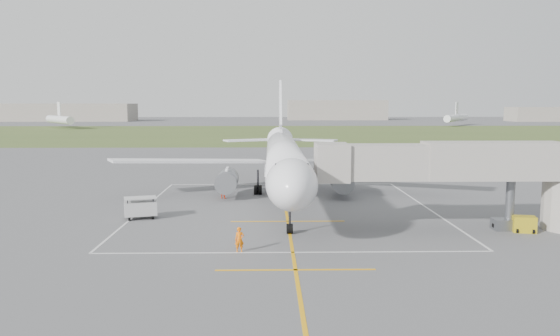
{
  "coord_description": "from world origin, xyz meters",
  "views": [
    {
      "loc": [
        -1.62,
        -56.85,
        10.31
      ],
      "look_at": [
        -0.56,
        -4.0,
        4.0
      ],
      "focal_mm": 35.0,
      "sensor_mm": 36.0,
      "label": 1
    }
  ],
  "objects_px": {
    "gpu_unit": "(524,224)",
    "baggage_cart": "(141,208)",
    "airliner": "(284,159)",
    "ramp_worker_wing": "(223,190)",
    "jet_bridge": "(484,172)",
    "ramp_worker_nose": "(239,240)"
  },
  "relations": [
    {
      "from": "gpu_unit",
      "to": "ramp_worker_wing",
      "type": "height_order",
      "value": "ramp_worker_wing"
    },
    {
      "from": "gpu_unit",
      "to": "baggage_cart",
      "type": "distance_m",
      "value": 32.51
    },
    {
      "from": "gpu_unit",
      "to": "airliner",
      "type": "bearing_deg",
      "value": 153.63
    },
    {
      "from": "jet_bridge",
      "to": "baggage_cart",
      "type": "distance_m",
      "value": 29.52
    },
    {
      "from": "jet_bridge",
      "to": "airliner",
      "type": "bearing_deg",
      "value": 137.81
    },
    {
      "from": "jet_bridge",
      "to": "ramp_worker_nose",
      "type": "relative_size",
      "value": 13.31
    },
    {
      "from": "ramp_worker_wing",
      "to": "ramp_worker_nose",
      "type": "bearing_deg",
      "value": 125.47
    },
    {
      "from": "airliner",
      "to": "baggage_cart",
      "type": "relative_size",
      "value": 14.89
    },
    {
      "from": "airliner",
      "to": "ramp_worker_wing",
      "type": "relative_size",
      "value": 25.51
    },
    {
      "from": "gpu_unit",
      "to": "baggage_cart",
      "type": "xyz_separation_m",
      "value": [
        -31.99,
        5.77,
        0.35
      ]
    },
    {
      "from": "jet_bridge",
      "to": "baggage_cart",
      "type": "bearing_deg",
      "value": 170.38
    },
    {
      "from": "jet_bridge",
      "to": "gpu_unit",
      "type": "distance_m",
      "value": 5.23
    },
    {
      "from": "airliner",
      "to": "ramp_worker_nose",
      "type": "distance_m",
      "value": 21.19
    },
    {
      "from": "airliner",
      "to": "ramp_worker_wing",
      "type": "height_order",
      "value": "airliner"
    },
    {
      "from": "baggage_cart",
      "to": "ramp_worker_wing",
      "type": "xyz_separation_m",
      "value": [
        6.51,
        10.43,
        -0.08
      ]
    },
    {
      "from": "ramp_worker_nose",
      "to": "ramp_worker_wing",
      "type": "height_order",
      "value": "ramp_worker_wing"
    },
    {
      "from": "ramp_worker_nose",
      "to": "airliner",
      "type": "bearing_deg",
      "value": 73.11
    },
    {
      "from": "airliner",
      "to": "baggage_cart",
      "type": "height_order",
      "value": "airliner"
    },
    {
      "from": "baggage_cart",
      "to": "jet_bridge",
      "type": "bearing_deg",
      "value": -25.65
    },
    {
      "from": "baggage_cart",
      "to": "ramp_worker_wing",
      "type": "bearing_deg",
      "value": 41.98
    },
    {
      "from": "airliner",
      "to": "gpu_unit",
      "type": "relative_size",
      "value": 24.25
    },
    {
      "from": "airliner",
      "to": "baggage_cart",
      "type": "xyz_separation_m",
      "value": [
        -13.15,
        -9.36,
        -3.4
      ]
    }
  ]
}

